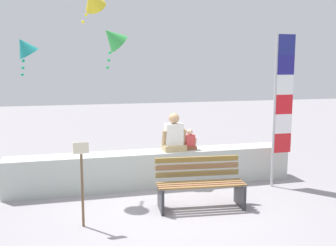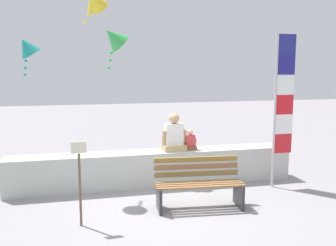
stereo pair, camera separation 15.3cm
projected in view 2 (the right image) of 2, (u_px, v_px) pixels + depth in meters
The scene contains 10 objects.
ground_plane at pixel (169, 208), 6.96m from camera, with size 40.00×40.00×0.00m, color gray.
seawall_ledge at pixel (154, 168), 8.24m from camera, with size 6.09×0.59×0.74m, color #B4BBB3.
park_bench at pixel (199, 185), 6.94m from camera, with size 1.63×0.76×0.88m.
person_adult at pixel (174, 136), 8.23m from camera, with size 0.53×0.39×0.81m.
person_child at pixel (190, 142), 8.34m from camera, with size 0.29×0.22×0.45m.
flag_banner at pixel (282, 101), 7.94m from camera, with size 0.44×0.05×3.19m.
kite_green at pixel (114, 37), 9.21m from camera, with size 0.82×0.77×1.12m.
kite_yellow at pixel (94, 0), 9.86m from camera, with size 0.85×0.89×0.93m.
kite_teal at pixel (27, 47), 9.85m from camera, with size 0.83×0.79×1.09m.
sign_post at pixel (80, 177), 6.05m from camera, with size 0.24×0.04×1.37m.
Camera 2 is at (-1.59, -6.47, 2.53)m, focal length 41.05 mm.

